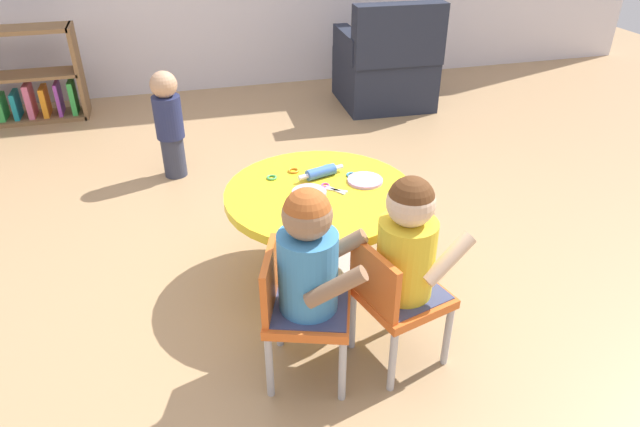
{
  "coord_description": "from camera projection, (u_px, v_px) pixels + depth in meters",
  "views": [
    {
      "loc": [
        -0.57,
        -2.09,
        1.64
      ],
      "look_at": [
        0.0,
        0.0,
        0.35
      ],
      "focal_mm": 31.81,
      "sensor_mm": 36.0,
      "label": 1
    }
  ],
  "objects": [
    {
      "name": "cookie_cutter_3",
      "position": [
        293.0,
        171.0,
        2.63
      ],
      "size": [
        0.05,
        0.05,
        0.01
      ],
      "primitive_type": "torus",
      "color": "orange",
      "rests_on": "craft_table"
    },
    {
      "name": "bookshelf_low",
      "position": [
        17.0,
        84.0,
        4.29
      ],
      "size": [
        0.93,
        0.28,
        0.7
      ],
      "color": "olive",
      "rests_on": "ground"
    },
    {
      "name": "cookie_cutter_1",
      "position": [
        328.0,
        167.0,
        2.66
      ],
      "size": [
        0.05,
        0.05,
        0.01
      ],
      "primitive_type": "torus",
      "color": "#4CB259",
      "rests_on": "craft_table"
    },
    {
      "name": "seated_child_left",
      "position": [
        309.0,
        257.0,
        1.92
      ],
      "size": [
        0.42,
        0.37,
        0.51
      ],
      "color": "#3F4772",
      "rests_on": "ground"
    },
    {
      "name": "cookie_cutter_0",
      "position": [
        351.0,
        175.0,
        2.59
      ],
      "size": [
        0.05,
        0.05,
        0.01
      ],
      "primitive_type": "torus",
      "color": "#3F99D8",
      "rests_on": "craft_table"
    },
    {
      "name": "craft_table",
      "position": [
        320.0,
        214.0,
        2.53
      ],
      "size": [
        0.84,
        0.84,
        0.46
      ],
      "color": "silver",
      "rests_on": "ground"
    },
    {
      "name": "child_chair_left",
      "position": [
        299.0,
        308.0,
        2.04
      ],
      "size": [
        0.38,
        0.38,
        0.54
      ],
      "color": "#B7B7BC",
      "rests_on": "ground"
    },
    {
      "name": "cookie_cutter_2",
      "position": [
        272.0,
        177.0,
        2.57
      ],
      "size": [
        0.05,
        0.05,
        0.01
      ],
      "primitive_type": "torus",
      "color": "#4CB259",
      "rests_on": "craft_table"
    },
    {
      "name": "playdough_blob_0",
      "position": [
        365.0,
        180.0,
        2.54
      ],
      "size": [
        0.16,
        0.16,
        0.01
      ],
      "primitive_type": "cylinder",
      "color": "#CC99E5",
      "rests_on": "craft_table"
    },
    {
      "name": "child_chair_right",
      "position": [
        395.0,
        297.0,
        2.09
      ],
      "size": [
        0.37,
        0.37,
        0.54
      ],
      "color": "#B7B7BC",
      "rests_on": "ground"
    },
    {
      "name": "armchair_dark",
      "position": [
        386.0,
        68.0,
        4.58
      ],
      "size": [
        0.74,
        0.75,
        0.85
      ],
      "color": "#232838",
      "rests_on": "ground"
    },
    {
      "name": "seated_child_right",
      "position": [
        408.0,
        243.0,
        1.99
      ],
      "size": [
        0.41,
        0.35,
        0.51
      ],
      "color": "#3F4772",
      "rests_on": "ground"
    },
    {
      "name": "rolling_pin",
      "position": [
        321.0,
        172.0,
        2.57
      ],
      "size": [
        0.23,
        0.09,
        0.05
      ],
      "color": "#3F72CC",
      "rests_on": "craft_table"
    },
    {
      "name": "toddler_standing",
      "position": [
        169.0,
        122.0,
        3.44
      ],
      "size": [
        0.17,
        0.17,
        0.67
      ],
      "color": "#33384C",
      "rests_on": "ground"
    },
    {
      "name": "playdough_blob_1",
      "position": [
        309.0,
        193.0,
        2.43
      ],
      "size": [
        0.15,
        0.15,
        0.02
      ],
      "primitive_type": "cylinder",
      "color": "pink",
      "rests_on": "craft_table"
    },
    {
      "name": "craft_scissors",
      "position": [
        329.0,
        188.0,
        2.48
      ],
      "size": [
        0.13,
        0.13,
        0.01
      ],
      "color": "silver",
      "rests_on": "craft_table"
    },
    {
      "name": "ground_plane",
      "position": [
        320.0,
        276.0,
        2.71
      ],
      "size": [
        10.0,
        10.0,
        0.0
      ],
      "primitive_type": "plane",
      "color": "tan"
    }
  ]
}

